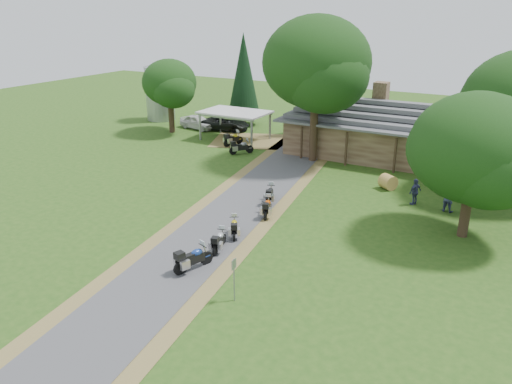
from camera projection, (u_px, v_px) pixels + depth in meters
The scene contains 24 objects.
ground at pixel (184, 257), 26.24m from camera, with size 120.00×120.00×0.00m, color #264E15.
driveway at pixel (218, 227), 29.75m from camera, with size 46.00×46.00×0.00m, color #4C4C4F.
lodge at pixel (410, 131), 42.35m from camera, with size 21.40×9.40×4.90m, color brown, non-canonical shape.
silo at pixel (160, 91), 56.86m from camera, with size 3.20×3.20×6.51m, color gray.
carport at pixel (235, 126), 48.88m from camera, with size 6.45×4.30×2.80m, color silver, non-canonical shape.
car_white_sedan at pixel (198, 120), 53.34m from camera, with size 5.52×2.33×1.84m, color silver.
car_dark_suv at pixel (225, 120), 52.68m from camera, with size 5.60×2.38×2.15m, color black.
motorcycle_row_a at pixel (193, 257), 24.76m from camera, with size 2.03×0.66×1.39m, color navy, non-canonical shape.
motorcycle_row_b at pixel (219, 240), 26.81m from camera, with size 1.75×0.57×1.20m, color #AFB1B7, non-canonical shape.
motorcycle_row_c at pixel (234, 226), 28.45m from camera, with size 1.72×0.56×1.18m, color gold, non-canonical shape.
motorcycle_row_d at pixel (267, 206), 31.22m from camera, with size 1.83×0.60×1.25m, color #D74C05, non-canonical shape.
motorcycle_row_e at pixel (270, 193), 33.36m from camera, with size 1.82×0.60×1.25m, color black, non-canonical shape.
motorcycle_carport_a at pixel (233, 138), 47.01m from camera, with size 2.04×0.67×1.40m, color yellow, non-canonical shape.
motorcycle_carport_b at pixel (241, 146), 44.32m from camera, with size 1.99×0.65×1.36m, color gray, non-canonical shape.
person_a at pixel (448, 197), 31.83m from camera, with size 0.56×0.40×1.96m, color navy.
person_b at pixel (448, 195), 31.73m from camera, with size 0.64×0.46×2.24m, color navy.
person_c at pixel (415, 190), 32.82m from camera, with size 0.60×0.43×2.10m, color navy.
hay_bale at pixel (388, 182), 35.81m from camera, with size 1.07×1.07×0.98m, color #A6793C.
sign_post at pixel (234, 280), 21.98m from camera, with size 0.38×0.06×2.10m, color gray, non-canonical shape.
oak_lodge_left at pixel (316, 82), 40.32m from camera, with size 8.72×8.72×13.21m, color #163510, non-canonical shape.
oak_driveway at pixel (473, 166), 27.18m from camera, with size 7.12×7.12×8.42m, color #163510, non-canonical shape.
oak_silo at pixel (170, 92), 50.78m from camera, with size 5.50×5.50×8.30m, color #163510, non-canonical shape.
cedar_near at pixel (312, 79), 49.28m from camera, with size 3.40×3.40×11.23m, color black.
cedar_far at pixel (244, 80), 53.76m from camera, with size 3.61×3.61×9.87m, color black.
Camera 1 is at (14.60, -18.65, 12.38)m, focal length 35.00 mm.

